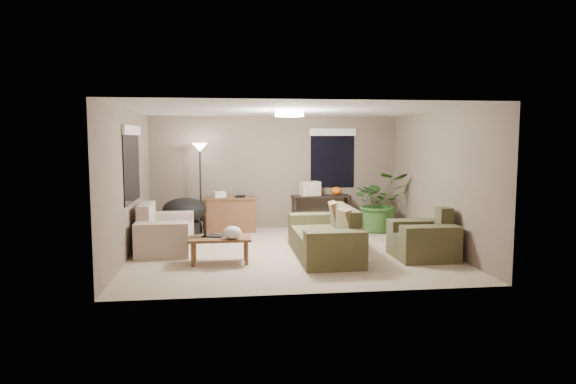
{
  "coord_description": "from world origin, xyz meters",
  "views": [
    {
      "loc": [
        -1.14,
        -8.91,
        2.01
      ],
      "look_at": [
        0.0,
        0.2,
        1.05
      ],
      "focal_mm": 32.0,
      "sensor_mm": 36.0,
      "label": 1
    }
  ],
  "objects": [
    {
      "name": "pumpkin",
      "position": [
        1.35,
        2.24,
        0.84
      ],
      "size": [
        0.23,
        0.23,
        0.19
      ],
      "primitive_type": "ellipsoid",
      "rotation": [
        0.0,
        0.0,
        0.02
      ],
      "color": "orange",
      "rests_on": "console_table"
    },
    {
      "name": "cat_scratching_post",
      "position": [
        2.47,
        -0.15,
        0.21
      ],
      "size": [
        0.32,
        0.32,
        0.5
      ],
      "color": "tan",
      "rests_on": "ground"
    },
    {
      "name": "laptop",
      "position": [
        -1.39,
        -0.58,
        0.48
      ],
      "size": [
        0.4,
        0.33,
        0.24
      ],
      "color": "black",
      "rests_on": "coffee_table"
    },
    {
      "name": "room_shell",
      "position": [
        0.0,
        0.0,
        1.25
      ],
      "size": [
        5.5,
        5.5,
        5.5
      ],
      "color": "#C2AE90",
      "rests_on": "ground"
    },
    {
      "name": "papasan_chair",
      "position": [
        -1.96,
        1.7,
        0.47
      ],
      "size": [
        1.08,
        1.08,
        0.8
      ],
      "color": "black",
      "rests_on": "ground"
    },
    {
      "name": "console_table",
      "position": [
        1.0,
        2.24,
        0.44
      ],
      "size": [
        1.3,
        0.4,
        0.75
      ],
      "color": "black",
      "rests_on": "ground"
    },
    {
      "name": "ceiling_fixture",
      "position": [
        0.0,
        0.0,
        2.44
      ],
      "size": [
        0.5,
        0.5,
        0.1
      ],
      "primitive_type": "cylinder",
      "color": "white",
      "rests_on": "room_shell"
    },
    {
      "name": "loveseat",
      "position": [
        -2.23,
        0.42,
        0.3
      ],
      "size": [
        0.9,
        1.6,
        0.85
      ],
      "color": "#BFB5A3",
      "rests_on": "ground"
    },
    {
      "name": "window_left",
      "position": [
        -2.73,
        0.3,
        1.78
      ],
      "size": [
        0.05,
        1.56,
        1.33
      ],
      "color": "black",
      "rests_on": "room_shell"
    },
    {
      "name": "throw_pillows",
      "position": [
        0.84,
        -0.4,
        0.65
      ],
      "size": [
        0.27,
        1.37,
        0.47
      ],
      "color": "#8C7251",
      "rests_on": "main_sofa"
    },
    {
      "name": "main_sofa",
      "position": [
        0.59,
        -0.4,
        0.29
      ],
      "size": [
        0.95,
        2.2,
        0.85
      ],
      "color": "#4A482C",
      "rests_on": "ground"
    },
    {
      "name": "armchair",
      "position": [
        2.19,
        -0.75,
        0.3
      ],
      "size": [
        0.95,
        1.0,
        0.85
      ],
      "color": "#454229",
      "rests_on": "ground"
    },
    {
      "name": "houseplant",
      "position": [
        2.18,
        1.71,
        0.51
      ],
      "size": [
        1.17,
        1.3,
        1.01
      ],
      "primitive_type": "imported",
      "color": "#2D5923",
      "rests_on": "ground"
    },
    {
      "name": "desk",
      "position": [
        -1.0,
        2.13,
        0.38
      ],
      "size": [
        1.1,
        0.5,
        0.75
      ],
      "color": "brown",
      "rests_on": "ground"
    },
    {
      "name": "floor_lamp",
      "position": [
        -1.64,
        2.07,
        1.6
      ],
      "size": [
        0.32,
        0.32,
        1.91
      ],
      "color": "black",
      "rests_on": "ground"
    },
    {
      "name": "desk_papers",
      "position": [
        -1.16,
        2.12,
        0.8
      ],
      "size": [
        0.72,
        0.32,
        0.12
      ],
      "color": "silver",
      "rests_on": "desk"
    },
    {
      "name": "window_back",
      "position": [
        1.3,
        2.48,
        1.79
      ],
      "size": [
        1.06,
        0.05,
        1.33
      ],
      "color": "black",
      "rests_on": "room_shell"
    },
    {
      "name": "coffee_table",
      "position": [
        -1.22,
        -0.68,
        0.36
      ],
      "size": [
        1.0,
        0.55,
        0.42
      ],
      "color": "brown",
      "rests_on": "ground"
    },
    {
      "name": "plastic_bag",
      "position": [
        -1.02,
        -0.83,
        0.52
      ],
      "size": [
        0.38,
        0.36,
        0.21
      ],
      "primitive_type": "ellipsoid",
      "rotation": [
        0.0,
        0.0,
        -0.41
      ],
      "color": "white",
      "rests_on": "coffee_table"
    },
    {
      "name": "cardboard_box",
      "position": [
        0.75,
        2.24,
        0.91
      ],
      "size": [
        0.46,
        0.38,
        0.31
      ],
      "primitive_type": "cube",
      "rotation": [
        0.0,
        0.0,
        0.18
      ],
      "color": "beige",
      "rests_on": "console_table"
    }
  ]
}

